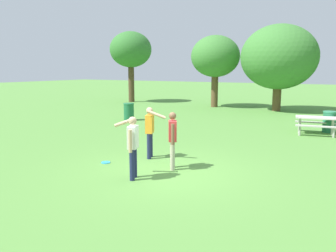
% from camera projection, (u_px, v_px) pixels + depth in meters
% --- Properties ---
extents(ground_plane, '(120.00, 120.00, 0.00)m').
position_uv_depth(ground_plane, '(169.00, 172.00, 9.40)').
color(ground_plane, '#568E3D').
extents(person_thrower, '(0.80, 0.58, 1.64)m').
position_uv_depth(person_thrower, '(132.00, 143.00, 8.67)').
color(person_thrower, '#1E234C').
rests_on(person_thrower, ground).
extents(person_catcher, '(0.80, 0.58, 1.64)m').
position_uv_depth(person_catcher, '(150.00, 129.00, 10.73)').
color(person_catcher, '#1E234C').
rests_on(person_catcher, ground).
extents(person_bystander, '(0.38, 0.54, 1.64)m').
position_uv_depth(person_bystander, '(172.00, 137.00, 9.56)').
color(person_bystander, '#B7AD93').
rests_on(person_bystander, ground).
extents(frisbee, '(0.27, 0.27, 0.03)m').
position_uv_depth(frisbee, '(106.00, 162.00, 10.32)').
color(frisbee, '#2D9EDB').
rests_on(frisbee, ground).
extents(picnic_table_near, '(1.91, 1.68, 0.77)m').
position_uv_depth(picnic_table_near, '(316.00, 122.00, 14.73)').
color(picnic_table_near, beige).
rests_on(picnic_table_near, ground).
extents(trash_can_beside_table, '(0.59, 0.59, 0.96)m').
position_uv_depth(trash_can_beside_table, '(129.00, 112.00, 18.73)').
color(trash_can_beside_table, '#1E663D').
rests_on(trash_can_beside_table, ground).
extents(trash_can_further_along, '(0.59, 0.59, 0.96)m').
position_uv_depth(trash_can_further_along, '(329.00, 122.00, 15.19)').
color(trash_can_further_along, '#237047').
rests_on(trash_can_further_along, ground).
extents(tree_tall_left, '(3.52, 3.52, 5.94)m').
position_uv_depth(tree_tall_left, '(131.00, 50.00, 28.51)').
color(tree_tall_left, '#4C3823').
rests_on(tree_tall_left, ground).
extents(tree_broad_center, '(3.58, 3.58, 5.26)m').
position_uv_depth(tree_broad_center, '(215.00, 57.00, 24.81)').
color(tree_broad_center, brown).
rests_on(tree_broad_center, ground).
extents(tree_far_right, '(5.03, 5.03, 5.74)m').
position_uv_depth(tree_far_right, '(279.00, 57.00, 22.42)').
color(tree_far_right, brown).
rests_on(tree_far_right, ground).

